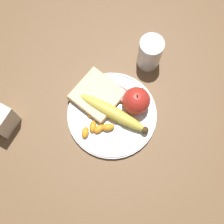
{
  "coord_description": "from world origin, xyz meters",
  "views": [
    {
      "loc": [
        -0.11,
        0.2,
        0.8
      ],
      "look_at": [
        0.0,
        0.0,
        0.03
      ],
      "focal_mm": 50.0,
      "sensor_mm": 36.0,
      "label": 1
    }
  ],
  "objects_px": {
    "banana": "(115,113)",
    "apple": "(136,101)",
    "fork": "(118,114)",
    "plate": "(112,115)",
    "juice_glass": "(150,53)",
    "bread_slice": "(97,95)",
    "jam_packet": "(120,94)"
  },
  "relations": [
    {
      "from": "juice_glass",
      "to": "plate",
      "type": "bearing_deg",
      "value": 86.72
    },
    {
      "from": "juice_glass",
      "to": "banana",
      "type": "height_order",
      "value": "juice_glass"
    },
    {
      "from": "plate",
      "to": "jam_packet",
      "type": "distance_m",
      "value": 0.06
    },
    {
      "from": "juice_glass",
      "to": "fork",
      "type": "distance_m",
      "value": 0.18
    },
    {
      "from": "juice_glass",
      "to": "jam_packet",
      "type": "distance_m",
      "value": 0.14
    },
    {
      "from": "juice_glass",
      "to": "apple",
      "type": "distance_m",
      "value": 0.14
    },
    {
      "from": "fork",
      "to": "jam_packet",
      "type": "distance_m",
      "value": 0.05
    },
    {
      "from": "juice_glass",
      "to": "fork",
      "type": "height_order",
      "value": "juice_glass"
    },
    {
      "from": "bread_slice",
      "to": "fork",
      "type": "relative_size",
      "value": 0.8
    },
    {
      "from": "apple",
      "to": "bread_slice",
      "type": "height_order",
      "value": "apple"
    },
    {
      "from": "plate",
      "to": "fork",
      "type": "xyz_separation_m",
      "value": [
        -0.01,
        -0.01,
        0.01
      ]
    },
    {
      "from": "apple",
      "to": "banana",
      "type": "bearing_deg",
      "value": 55.45
    },
    {
      "from": "apple",
      "to": "banana",
      "type": "distance_m",
      "value": 0.06
    },
    {
      "from": "plate",
      "to": "banana",
      "type": "xyz_separation_m",
      "value": [
        -0.01,
        -0.0,
        0.02
      ]
    },
    {
      "from": "bread_slice",
      "to": "banana",
      "type": "bearing_deg",
      "value": 161.32
    },
    {
      "from": "plate",
      "to": "banana",
      "type": "bearing_deg",
      "value": -163.51
    },
    {
      "from": "fork",
      "to": "jam_packet",
      "type": "relative_size",
      "value": 3.81
    },
    {
      "from": "plate",
      "to": "fork",
      "type": "bearing_deg",
      "value": -148.39
    },
    {
      "from": "banana",
      "to": "bread_slice",
      "type": "height_order",
      "value": "banana"
    },
    {
      "from": "apple",
      "to": "juice_glass",
      "type": "bearing_deg",
      "value": -77.2
    },
    {
      "from": "juice_glass",
      "to": "banana",
      "type": "bearing_deg",
      "value": 88.88
    },
    {
      "from": "apple",
      "to": "plate",
      "type": "bearing_deg",
      "value": 51.44
    },
    {
      "from": "banana",
      "to": "fork",
      "type": "relative_size",
      "value": 1.19
    },
    {
      "from": "plate",
      "to": "juice_glass",
      "type": "xyz_separation_m",
      "value": [
        -0.01,
        -0.19,
        0.04
      ]
    },
    {
      "from": "apple",
      "to": "fork",
      "type": "relative_size",
      "value": 0.48
    },
    {
      "from": "bread_slice",
      "to": "fork",
      "type": "height_order",
      "value": "bread_slice"
    },
    {
      "from": "juice_glass",
      "to": "bread_slice",
      "type": "xyz_separation_m",
      "value": [
        0.07,
        0.16,
        -0.02
      ]
    },
    {
      "from": "bread_slice",
      "to": "juice_glass",
      "type": "bearing_deg",
      "value": -112.9
    },
    {
      "from": "apple",
      "to": "jam_packet",
      "type": "distance_m",
      "value": 0.05
    },
    {
      "from": "plate",
      "to": "apple",
      "type": "relative_size",
      "value": 2.93
    },
    {
      "from": "banana",
      "to": "apple",
      "type": "bearing_deg",
      "value": -124.55
    },
    {
      "from": "banana",
      "to": "plate",
      "type": "bearing_deg",
      "value": 16.49
    }
  ]
}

